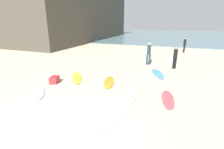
{
  "coord_description": "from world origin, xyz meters",
  "views": [
    {
      "loc": [
        3.68,
        -3.75,
        3.39
      ],
      "look_at": [
        0.38,
        5.25,
        0.3
      ],
      "focal_mm": 26.93,
      "sensor_mm": 36.0,
      "label": 1
    }
  ],
  "objects_px": {
    "surfboard_5": "(100,125)",
    "surfboard_4": "(158,74)",
    "surfboard_7": "(109,82)",
    "surfboard_8": "(137,77)",
    "surfboard_3": "(77,78)",
    "beachgoer_near": "(149,52)",
    "surfboard_2": "(168,99)",
    "beach_cooler": "(55,80)",
    "surfboard_1": "(132,93)",
    "surfboard_6": "(101,74)",
    "beachgoer_mid": "(175,57)",
    "surfboard_0": "(38,92)",
    "beachgoer_far": "(185,44)"
  },
  "relations": [
    {
      "from": "surfboard_0",
      "to": "surfboard_3",
      "type": "height_order",
      "value": "surfboard_3"
    },
    {
      "from": "surfboard_8",
      "to": "surfboard_6",
      "type": "bearing_deg",
      "value": -47.18
    },
    {
      "from": "beachgoer_near",
      "to": "surfboard_8",
      "type": "bearing_deg",
      "value": -110.1
    },
    {
      "from": "surfboard_8",
      "to": "beachgoer_near",
      "type": "distance_m",
      "value": 3.68
    },
    {
      "from": "surfboard_7",
      "to": "beachgoer_near",
      "type": "bearing_deg",
      "value": 56.67
    },
    {
      "from": "surfboard_5",
      "to": "beachgoer_near",
      "type": "height_order",
      "value": "beachgoer_near"
    },
    {
      "from": "surfboard_2",
      "to": "beach_cooler",
      "type": "distance_m",
      "value": 6.17
    },
    {
      "from": "surfboard_2",
      "to": "beachgoer_near",
      "type": "bearing_deg",
      "value": -79.94
    },
    {
      "from": "surfboard_5",
      "to": "beachgoer_near",
      "type": "xyz_separation_m",
      "value": [
        0.26,
        8.93,
        0.96
      ]
    },
    {
      "from": "surfboard_5",
      "to": "beachgoer_mid",
      "type": "height_order",
      "value": "beachgoer_mid"
    },
    {
      "from": "surfboard_1",
      "to": "beachgoer_near",
      "type": "xyz_separation_m",
      "value": [
        -0.17,
        6.05,
        0.95
      ]
    },
    {
      "from": "beach_cooler",
      "to": "surfboard_1",
      "type": "bearing_deg",
      "value": -0.07
    },
    {
      "from": "surfboard_6",
      "to": "surfboard_8",
      "type": "bearing_deg",
      "value": -129.73
    },
    {
      "from": "surfboard_3",
      "to": "surfboard_6",
      "type": "height_order",
      "value": "surfboard_3"
    },
    {
      "from": "surfboard_7",
      "to": "beachgoer_near",
      "type": "distance_m",
      "value": 5.25
    },
    {
      "from": "surfboard_6",
      "to": "beach_cooler",
      "type": "relative_size",
      "value": 4.24
    },
    {
      "from": "beachgoer_mid",
      "to": "surfboard_2",
      "type": "bearing_deg",
      "value": -142.38
    },
    {
      "from": "surfboard_1",
      "to": "surfboard_7",
      "type": "height_order",
      "value": "same"
    },
    {
      "from": "beachgoer_near",
      "to": "surfboard_6",
      "type": "bearing_deg",
      "value": -142.68
    },
    {
      "from": "surfboard_8",
      "to": "beachgoer_near",
      "type": "xyz_separation_m",
      "value": [
        0.14,
        3.55,
        0.95
      ]
    },
    {
      "from": "beach_cooler",
      "to": "surfboard_7",
      "type": "bearing_deg",
      "value": 20.62
    },
    {
      "from": "surfboard_0",
      "to": "surfboard_8",
      "type": "distance_m",
      "value": 5.67
    },
    {
      "from": "surfboard_6",
      "to": "beach_cooler",
      "type": "distance_m",
      "value": 2.99
    },
    {
      "from": "surfboard_2",
      "to": "surfboard_6",
      "type": "height_order",
      "value": "surfboard_2"
    },
    {
      "from": "surfboard_0",
      "to": "beachgoer_mid",
      "type": "bearing_deg",
      "value": -169.99
    },
    {
      "from": "surfboard_0",
      "to": "beach_cooler",
      "type": "distance_m",
      "value": 1.49
    },
    {
      "from": "surfboard_1",
      "to": "surfboard_4",
      "type": "distance_m",
      "value": 3.81
    },
    {
      "from": "beachgoer_near",
      "to": "surfboard_2",
      "type": "bearing_deg",
      "value": -91.29
    },
    {
      "from": "surfboard_6",
      "to": "beachgoer_mid",
      "type": "distance_m",
      "value": 5.59
    },
    {
      "from": "surfboard_7",
      "to": "surfboard_6",
      "type": "bearing_deg",
      "value": 113.6
    },
    {
      "from": "surfboard_5",
      "to": "surfboard_4",
      "type": "bearing_deg",
      "value": -72.39
    },
    {
      "from": "surfboard_2",
      "to": "surfboard_4",
      "type": "height_order",
      "value": "surfboard_2"
    },
    {
      "from": "surfboard_3",
      "to": "surfboard_5",
      "type": "distance_m",
      "value": 5.24
    },
    {
      "from": "surfboard_7",
      "to": "beachgoer_mid",
      "type": "height_order",
      "value": "beachgoer_mid"
    },
    {
      "from": "surfboard_6",
      "to": "surfboard_4",
      "type": "bearing_deg",
      "value": -111.81
    },
    {
      "from": "surfboard_8",
      "to": "surfboard_3",
      "type": "bearing_deg",
      "value": -28.66
    },
    {
      "from": "beachgoer_mid",
      "to": "surfboard_1",
      "type": "bearing_deg",
      "value": -158.68
    },
    {
      "from": "surfboard_1",
      "to": "surfboard_6",
      "type": "bearing_deg",
      "value": -42.83
    },
    {
      "from": "surfboard_0",
      "to": "surfboard_4",
      "type": "height_order",
      "value": "surfboard_0"
    },
    {
      "from": "beachgoer_far",
      "to": "surfboard_5",
      "type": "bearing_deg",
      "value": 2.85
    },
    {
      "from": "surfboard_4",
      "to": "beachgoer_near",
      "type": "relative_size",
      "value": 1.27
    },
    {
      "from": "surfboard_5",
      "to": "surfboard_6",
      "type": "distance_m",
      "value": 5.74
    },
    {
      "from": "surfboard_2",
      "to": "beachgoer_near",
      "type": "height_order",
      "value": "beachgoer_near"
    },
    {
      "from": "surfboard_0",
      "to": "surfboard_1",
      "type": "bearing_deg",
      "value": 160.02
    },
    {
      "from": "beachgoer_mid",
      "to": "beachgoer_far",
      "type": "relative_size",
      "value": 1.01
    },
    {
      "from": "surfboard_3",
      "to": "surfboard_4",
      "type": "distance_m",
      "value": 5.27
    },
    {
      "from": "surfboard_0",
      "to": "surfboard_3",
      "type": "bearing_deg",
      "value": -141.29
    },
    {
      "from": "surfboard_7",
      "to": "surfboard_0",
      "type": "bearing_deg",
      "value": -153.69
    },
    {
      "from": "surfboard_7",
      "to": "surfboard_8",
      "type": "xyz_separation_m",
      "value": [
        1.32,
        1.4,
        -0.0
      ]
    },
    {
      "from": "beachgoer_far",
      "to": "beachgoer_near",
      "type": "bearing_deg",
      "value": -8.83
    }
  ]
}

